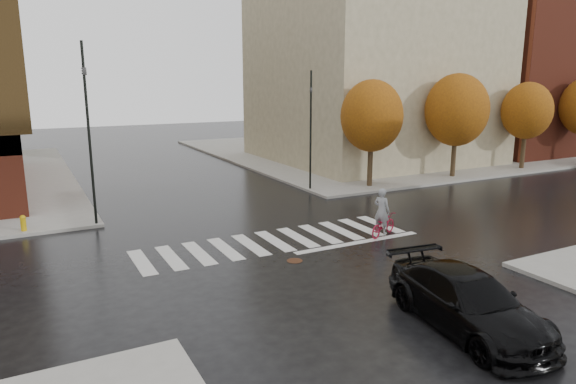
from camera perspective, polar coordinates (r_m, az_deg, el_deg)
name	(u,v)px	position (r m, az deg, el deg)	size (l,w,h in m)	color
ground	(280,244)	(21.19, -0.89, -5.84)	(120.00, 120.00, 0.00)	black
sidewalk_ne	(377,150)	(49.65, 9.87, 4.65)	(30.00, 30.00, 0.15)	gray
crosswalk	(275,241)	(21.61, -1.50, -5.46)	(12.00, 3.00, 0.01)	silver
building_ne_tan	(372,47)	(43.68, 9.31, 15.57)	(16.00, 16.00, 18.00)	gray
building_ne_brick	(515,74)	(54.07, 23.90, 11.94)	(14.00, 14.00, 14.00)	maroon
tree_ne_a	(372,116)	(31.80, 9.29, 8.33)	(3.80, 3.80, 6.50)	#322316
tree_ne_b	(457,110)	(36.42, 18.24, 8.64)	(4.20, 4.20, 6.89)	#322316
tree_ne_c	(527,111)	(41.73, 25.02, 8.17)	(3.60, 3.60, 6.31)	#322316
sedan	(467,301)	(14.95, 19.28, -11.39)	(2.19, 5.39, 1.56)	black
cyclist	(383,220)	(22.48, 10.47, -3.05)	(1.96, 1.34, 2.12)	maroon
traffic_light_nw	(88,120)	(24.48, -21.35, 7.45)	(0.24, 0.22, 8.11)	black
traffic_light_ne	(311,123)	(30.60, 2.54, 7.65)	(0.19, 0.21, 6.99)	black
fire_hydrant	(23,222)	(25.21, -27.35, -3.00)	(0.25, 0.25, 0.71)	#C0970B
manhole	(295,261)	(19.33, 0.74, -7.64)	(0.59, 0.59, 0.01)	#502F1C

